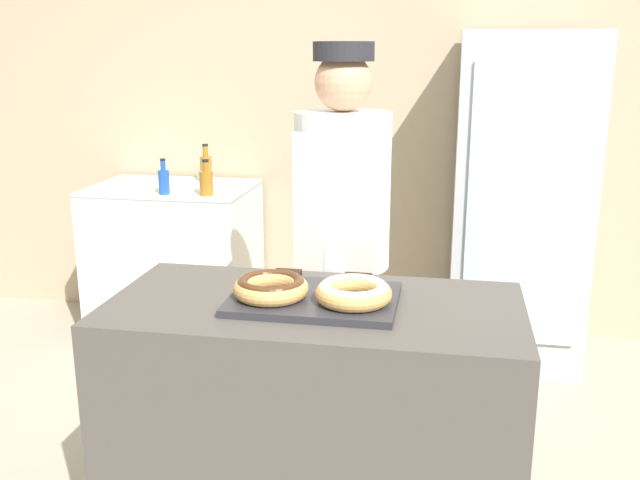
% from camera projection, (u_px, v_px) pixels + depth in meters
% --- Properties ---
extents(wall_back, '(8.00, 0.06, 2.70)m').
position_uv_depth(wall_back, '(383.00, 105.00, 4.16)').
color(wall_back, tan).
rests_on(wall_back, ground_plane).
extents(display_counter, '(1.32, 0.65, 0.88)m').
position_uv_depth(display_counter, '(315.00, 427.00, 2.38)').
color(display_counter, '#4C4742').
rests_on(display_counter, ground_plane).
extents(serving_tray, '(0.53, 0.38, 0.02)m').
position_uv_depth(serving_tray, '(314.00, 299.00, 2.26)').
color(serving_tray, '#2D2D33').
rests_on(serving_tray, display_counter).
extents(donut_chocolate_glaze, '(0.24, 0.24, 0.06)m').
position_uv_depth(donut_chocolate_glaze, '(271.00, 287.00, 2.23)').
color(donut_chocolate_glaze, tan).
rests_on(donut_chocolate_glaze, serving_tray).
extents(donut_light_glaze, '(0.24, 0.24, 0.06)m').
position_uv_depth(donut_light_glaze, '(354.00, 292.00, 2.19)').
color(donut_light_glaze, tan).
rests_on(donut_light_glaze, serving_tray).
extents(brownie_back_left, '(0.09, 0.09, 0.03)m').
position_uv_depth(brownie_back_left, '(286.00, 277.00, 2.39)').
color(brownie_back_left, black).
rests_on(brownie_back_left, serving_tray).
extents(brownie_back_right, '(0.09, 0.09, 0.03)m').
position_uv_depth(brownie_back_right, '(357.00, 281.00, 2.35)').
color(brownie_back_right, black).
rests_on(brownie_back_right, serving_tray).
extents(baker_person, '(0.38, 0.38, 1.69)m').
position_uv_depth(baker_person, '(342.00, 248.00, 2.86)').
color(baker_person, '#4C4C51').
rests_on(baker_person, ground_plane).
extents(beverage_fridge, '(0.69, 0.63, 1.75)m').
position_uv_depth(beverage_fridge, '(520.00, 202.00, 3.78)').
color(beverage_fridge, '#ADB2B7').
rests_on(beverage_fridge, ground_plane).
extents(chest_freezer, '(0.92, 0.65, 0.90)m').
position_uv_depth(chest_freezer, '(175.00, 260.00, 4.24)').
color(chest_freezer, white).
rests_on(chest_freezer, ground_plane).
extents(bottle_amber, '(0.07, 0.07, 0.20)m').
position_uv_depth(bottle_amber, '(206.00, 182.00, 3.84)').
color(bottle_amber, '#99661E').
rests_on(bottle_amber, chest_freezer).
extents(bottle_amber_b, '(0.07, 0.07, 0.23)m').
position_uv_depth(bottle_amber_b, '(206.00, 168.00, 4.21)').
color(bottle_amber_b, '#99661E').
rests_on(bottle_amber_b, chest_freezer).
extents(bottle_blue, '(0.06, 0.06, 0.20)m').
position_uv_depth(bottle_blue, '(164.00, 181.00, 3.87)').
color(bottle_blue, '#1E4CB2').
rests_on(bottle_blue, chest_freezer).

